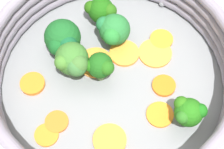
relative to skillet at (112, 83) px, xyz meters
name	(u,v)px	position (x,y,z in m)	size (l,w,h in m)	color
ground_plane	(112,86)	(0.00, 0.00, -0.01)	(4.00, 4.00, 0.00)	white
skillet	(112,83)	(0.00, 0.00, 0.00)	(0.29, 0.29, 0.02)	gray
skillet_rim_wall	(112,68)	(0.00, 0.00, 0.04)	(0.31, 0.31, 0.06)	gray
skillet_rivet_left	(162,4)	(-0.10, -0.10, 0.01)	(0.01, 0.01, 0.01)	gray
carrot_slice_0	(164,86)	(-0.06, 0.03, 0.01)	(0.03, 0.03, 0.00)	orange
carrot_slice_1	(155,53)	(-0.07, -0.02, 0.01)	(0.04, 0.04, 0.00)	#F99735
carrot_slice_3	(47,135)	(0.09, 0.05, 0.01)	(0.03, 0.03, 0.00)	orange
carrot_slice_4	(96,63)	(0.01, -0.03, 0.01)	(0.04, 0.04, 0.00)	orange
carrot_slice_5	(124,53)	(-0.03, -0.03, 0.01)	(0.04, 0.04, 0.00)	orange
carrot_slice_6	(110,140)	(0.03, 0.08, 0.01)	(0.04, 0.04, 0.01)	orange
carrot_slice_7	(161,39)	(-0.08, -0.04, 0.01)	(0.03, 0.03, 0.00)	orange
carrot_slice_8	(33,84)	(0.10, -0.02, 0.01)	(0.03, 0.03, 0.01)	orange
carrot_slice_9	(160,115)	(-0.04, 0.06, 0.01)	(0.03, 0.03, 0.00)	orange
carrot_slice_10	(57,122)	(0.08, 0.04, 0.01)	(0.03, 0.03, 0.00)	orange
broccoli_floret_0	(101,10)	(-0.01, -0.09, 0.03)	(0.04, 0.04, 0.04)	#81AB6E
broccoli_floret_1	(73,61)	(0.04, -0.02, 0.04)	(0.04, 0.05, 0.05)	#81AE63
broccoli_floret_2	(101,67)	(0.01, -0.01, 0.04)	(0.03, 0.04, 0.05)	olive
broccoli_floret_3	(63,39)	(0.05, -0.06, 0.04)	(0.05, 0.05, 0.05)	#86B462
broccoli_floret_4	(188,112)	(-0.07, 0.08, 0.03)	(0.04, 0.04, 0.04)	#6B9346
broccoli_floret_5	(113,30)	(-0.02, -0.05, 0.04)	(0.04, 0.04, 0.05)	#7FB36C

